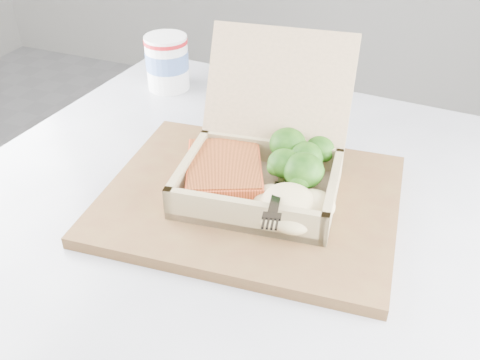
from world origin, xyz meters
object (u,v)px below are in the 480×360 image
at_px(cafe_table, 245,313).
at_px(paper_cup, 167,61).
at_px(serving_tray, 250,199).
at_px(takeout_container, 265,152).

relative_size(cafe_table, paper_cup, 8.81).
bearing_deg(paper_cup, cafe_table, -47.46).
xyz_separation_m(cafe_table, serving_tray, (-0.00, 0.02, 0.20)).
relative_size(takeout_container, paper_cup, 2.54).
bearing_deg(cafe_table, takeout_container, 84.68).
height_order(takeout_container, paper_cup, takeout_container).
distance_m(serving_tray, takeout_container, 0.06).
height_order(cafe_table, takeout_container, takeout_container).
xyz_separation_m(cafe_table, takeout_container, (0.01, 0.05, 0.25)).
bearing_deg(takeout_container, serving_tray, -106.66).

